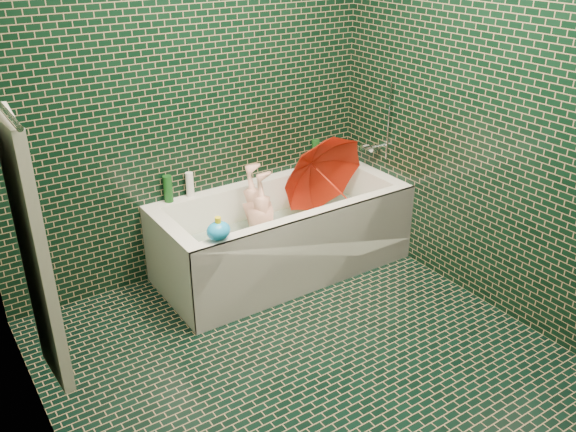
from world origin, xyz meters
TOP-DOWN VIEW (x-y plane):
  - floor at (0.00, 0.00)m, footprint 2.80×2.80m
  - wall_back at (0.00, 1.40)m, footprint 2.80×0.00m
  - wall_left at (-1.30, 0.00)m, footprint 0.00×2.80m
  - wall_right at (1.30, 0.00)m, footprint 0.00×2.80m
  - bathtub at (0.45, 1.01)m, footprint 1.70×0.75m
  - bath_mat at (0.45, 1.02)m, footprint 1.35×0.47m
  - water at (0.45, 1.02)m, footprint 1.48×0.53m
  - towel_rail at (-1.25, 0.25)m, footprint 0.02×0.58m
  - towel at (-1.24, 0.24)m, footprint 0.08×0.44m
  - faucet at (1.26, 1.02)m, footprint 0.18×0.19m
  - child at (0.31, 1.05)m, footprint 0.97×0.49m
  - umbrella at (0.83, 0.98)m, footprint 0.80×0.81m
  - soap_bottle_a at (1.17, 1.35)m, footprint 0.11×0.11m
  - soap_bottle_b at (1.25, 1.34)m, footprint 0.11×0.11m
  - soap_bottle_c at (1.21, 1.35)m, footprint 0.16×0.16m
  - bottle_right_tall at (0.97, 1.37)m, footprint 0.06×0.06m
  - bottle_right_pump at (1.15, 1.31)m, footprint 0.06×0.06m
  - bottle_left_tall at (-0.21, 1.36)m, footprint 0.08×0.08m
  - bottle_left_short at (-0.06, 1.36)m, footprint 0.07×0.07m
  - rubber_duck at (1.03, 1.35)m, footprint 0.11×0.09m
  - bath_toy at (-0.19, 0.71)m, footprint 0.17×0.15m

SIDE VIEW (x-z plane):
  - floor at x=0.00m, z-range 0.00..0.00m
  - bath_mat at x=0.45m, z-range 0.15..0.16m
  - bathtub at x=0.45m, z-range -0.06..0.49m
  - water at x=0.45m, z-range 0.30..0.30m
  - child at x=0.31m, z-range 0.17..0.45m
  - soap_bottle_a at x=1.17m, z-range 0.42..0.68m
  - soap_bottle_b at x=1.25m, z-range 0.46..0.64m
  - soap_bottle_c at x=1.21m, z-range 0.47..0.63m
  - umbrella at x=0.83m, z-range 0.11..1.02m
  - rubber_duck at x=1.03m, z-range 0.55..0.63m
  - bath_toy at x=-0.19m, z-range 0.54..0.68m
  - bottle_right_pump at x=1.15m, z-range 0.55..0.71m
  - bottle_left_short at x=-0.06m, z-range 0.55..0.72m
  - bottle_left_tall at x=-0.21m, z-range 0.55..0.73m
  - bottle_right_tall at x=0.97m, z-range 0.55..0.75m
  - faucet at x=1.26m, z-range 0.50..1.05m
  - towel at x=-1.24m, z-range 0.47..1.59m
  - wall_back at x=0.00m, z-range -0.15..2.65m
  - wall_left at x=-1.30m, z-range -0.15..2.65m
  - wall_right at x=1.30m, z-range -0.15..2.65m
  - towel_rail at x=-1.25m, z-range 1.59..1.61m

